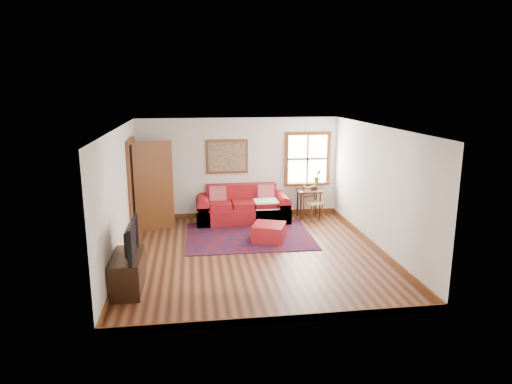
{
  "coord_description": "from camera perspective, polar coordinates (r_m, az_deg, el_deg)",
  "views": [
    {
      "loc": [
        -1.15,
        -8.45,
        3.24
      ],
      "look_at": [
        0.13,
        0.6,
        1.12
      ],
      "focal_mm": 32.0,
      "sensor_mm": 36.0,
      "label": 1
    }
  ],
  "objects": [
    {
      "name": "framed_artwork",
      "position": [
        11.32,
        -3.66,
        4.43
      ],
      "size": [
        1.05,
        0.07,
        0.85
      ],
      "color": "brown",
      "rests_on": "ground"
    },
    {
      "name": "candle_hurricane",
      "position": [
        8.07,
        -15.15,
        -6.02
      ],
      "size": [
        0.12,
        0.12,
        0.18
      ],
      "color": "silver",
      "rests_on": "media_cabinet"
    },
    {
      "name": "window",
      "position": [
        11.69,
        6.6,
        3.47
      ],
      "size": [
        1.18,
        0.2,
        1.38
      ],
      "color": "white",
      "rests_on": "ground"
    },
    {
      "name": "ladder_back_chair",
      "position": [
        11.42,
        6.99,
        -1.14
      ],
      "size": [
        0.52,
        0.51,
        0.86
      ],
      "color": "tan",
      "rests_on": "ground"
    },
    {
      "name": "red_ottoman",
      "position": [
        9.82,
        1.63,
        -5.07
      ],
      "size": [
        0.84,
        0.84,
        0.37
      ],
      "primitive_type": "cube",
      "rotation": [
        0.0,
        0.0,
        -0.36
      ],
      "color": "maroon",
      "rests_on": "ground"
    },
    {
      "name": "media_cabinet",
      "position": [
        7.8,
        -15.74,
        -9.68
      ],
      "size": [
        0.47,
        1.06,
        0.58
      ],
      "primitive_type": "cube",
      "color": "black",
      "rests_on": "ground"
    },
    {
      "name": "persian_rug",
      "position": [
        10.17,
        -0.9,
        -5.48
      ],
      "size": [
        2.77,
        2.23,
        0.02
      ],
      "primitive_type": "cube",
      "rotation": [
        0.0,
        0.0,
        -0.01
      ],
      "color": "#5F0D14",
      "rests_on": "ground"
    },
    {
      "name": "ground",
      "position": [
        9.12,
        -0.28,
        -7.76
      ],
      "size": [
        5.5,
        5.5,
        0.0
      ],
      "primitive_type": "plane",
      "color": "#3E1D10",
      "rests_on": "ground"
    },
    {
      "name": "room_envelope",
      "position": [
        8.69,
        -0.3,
        2.51
      ],
      "size": [
        5.04,
        5.54,
        2.52
      ],
      "color": "silver",
      "rests_on": "ground"
    },
    {
      "name": "red_leather_sofa",
      "position": [
        11.22,
        -1.67,
        -2.19
      ],
      "size": [
        2.25,
        0.93,
        0.88
      ],
      "color": "maroon",
      "rests_on": "ground"
    },
    {
      "name": "doorway",
      "position": [
        10.51,
        -13.63,
        0.75
      ],
      "size": [
        0.89,
        1.08,
        2.14
      ],
      "color": "black",
      "rests_on": "ground"
    },
    {
      "name": "side_table",
      "position": [
        11.52,
        6.63,
        -0.38
      ],
      "size": [
        0.59,
        0.44,
        0.71
      ],
      "color": "black",
      "rests_on": "ground"
    },
    {
      "name": "television",
      "position": [
        7.57,
        -15.88,
        -5.71
      ],
      "size": [
        0.13,
        1.0,
        0.58
      ],
      "primitive_type": "imported",
      "rotation": [
        0.0,
        0.0,
        1.57
      ],
      "color": "black",
      "rests_on": "media_cabinet"
    }
  ]
}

